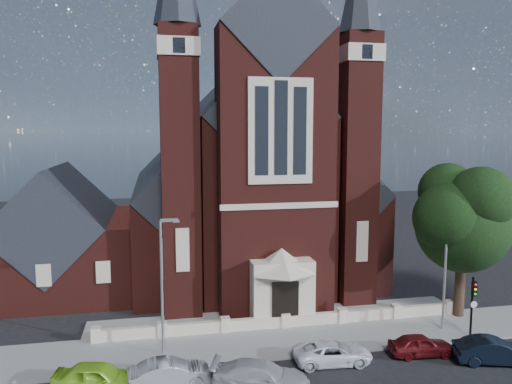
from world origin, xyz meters
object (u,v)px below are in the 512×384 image
at_px(traffic_signal, 473,300).
at_px(car_silver_a, 170,374).
at_px(car_silver_b, 261,376).
at_px(car_lime_van, 98,378).
at_px(parish_hall, 59,242).
at_px(street_lamp_left, 163,279).
at_px(car_white_suv, 333,353).
at_px(car_navy, 494,351).
at_px(church, 242,181).
at_px(street_tree, 467,220).
at_px(street_lamp_right, 447,262).
at_px(car_dark_red, 421,345).

xyz_separation_m(traffic_signal, car_silver_a, (-18.74, -2.11, -1.89)).
bearing_deg(car_silver_b, car_silver_a, 92.94).
xyz_separation_m(car_lime_van, car_silver_b, (8.02, -1.43, -0.04)).
relative_size(parish_hall, street_lamp_left, 1.51).
xyz_separation_m(traffic_signal, car_white_suv, (-9.67, -1.34, -1.97)).
height_order(parish_hall, car_navy, parish_hall).
xyz_separation_m(traffic_signal, car_lime_van, (-22.28, -1.95, -1.82)).
relative_size(car_silver_a, car_white_suv, 0.95).
bearing_deg(traffic_signal, church, 118.20).
bearing_deg(car_navy, car_silver_a, 102.20).
height_order(parish_hall, car_silver_a, parish_hall).
height_order(street_tree, street_lamp_right, street_tree).
distance_m(car_silver_b, car_white_suv, 5.02).
distance_m(parish_hall, car_silver_b, 23.07).
bearing_deg(church, parish_hall, -162.84).
bearing_deg(street_lamp_right, street_tree, 34.26).
relative_size(car_silver_a, car_silver_b, 0.85).
relative_size(street_tree, street_lamp_left, 1.32).
bearing_deg(street_lamp_left, church, 67.34).
bearing_deg(car_silver_a, car_silver_b, -111.49).
distance_m(street_lamp_right, car_silver_b, 14.75).
bearing_deg(car_navy, street_lamp_right, 17.23).
xyz_separation_m(street_tree, street_lamp_right, (-2.51, -1.71, -2.36)).
bearing_deg(street_lamp_left, car_white_suv, -17.51).
bearing_deg(street_lamp_right, car_navy, -88.34).
bearing_deg(car_silver_a, car_navy, -99.03).
xyz_separation_m(street_tree, car_navy, (-2.37, -6.45, -6.25)).
relative_size(street_tree, car_dark_red, 2.87).
distance_m(parish_hall, street_tree, 31.27).
xyz_separation_m(car_silver_b, car_dark_red, (9.95, 1.93, -0.09)).
relative_size(street_lamp_right, car_silver_b, 1.63).
bearing_deg(street_lamp_left, street_lamp_right, 0.00).
bearing_deg(car_white_suv, car_silver_b, 117.57).
distance_m(car_silver_a, car_silver_b, 4.66).
distance_m(car_white_suv, car_navy, 9.09).
distance_m(street_tree, car_navy, 9.28).
relative_size(church, car_white_suv, 7.86).
relative_size(street_lamp_right, car_silver_a, 1.91).
relative_size(parish_hall, car_silver_b, 2.45).
distance_m(car_lime_van, car_silver_b, 8.15).
distance_m(church, car_silver_a, 25.05).
xyz_separation_m(car_lime_van, car_silver_a, (3.54, -0.16, -0.06)).
bearing_deg(parish_hall, car_navy, -35.54).
bearing_deg(car_silver_b, traffic_signal, -57.92).
height_order(church, parish_hall, church).
bearing_deg(car_navy, car_silver_b, 106.47).
distance_m(church, street_tree, 21.38).
bearing_deg(church, street_lamp_right, -61.96).
distance_m(street_tree, car_dark_red, 9.86).
xyz_separation_m(traffic_signal, car_navy, (-0.77, -3.16, -1.87)).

